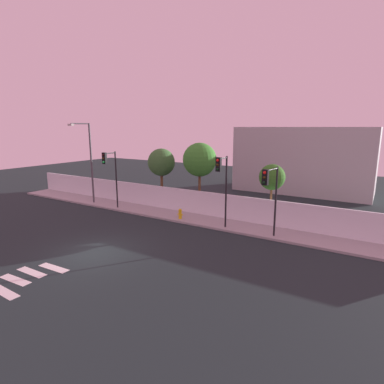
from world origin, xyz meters
name	(u,v)px	position (x,y,z in m)	size (l,w,h in m)	color
ground_plane	(94,252)	(0.00, 0.00, 0.00)	(80.00, 80.00, 0.00)	#1C2728
sidewalk	(178,216)	(0.00, 8.20, 0.07)	(36.00, 2.40, 0.15)	#999999
perimeter_wall	(187,201)	(0.00, 9.49, 1.05)	(36.00, 0.18, 1.80)	white
crosswalk_marking	(18,281)	(-0.32, -4.10, 0.00)	(2.59, 3.91, 0.01)	silver
traffic_light_left	(222,177)	(4.32, 7.01, 3.65)	(0.36, 1.27, 4.81)	black
traffic_light_center	(110,168)	(-5.67, 6.88, 3.59)	(0.35, 1.49, 4.71)	black
traffic_light_right	(270,187)	(7.62, 6.66, 3.36)	(0.43, 1.85, 4.35)	black
street_lamp_curbside	(89,157)	(-8.89, 7.51, 4.26)	(0.66, 1.89, 6.99)	#4C4C51
fire_hydrant	(180,213)	(0.67, 7.55, 0.56)	(0.44, 0.26, 0.76)	gold
roadside_tree_leftmost	(161,163)	(-3.38, 10.70, 3.79)	(2.38, 2.38, 5.00)	brown
roadside_tree_midleft	(200,160)	(0.47, 10.70, 4.23)	(2.72, 2.72, 5.60)	brown
roadside_tree_midright	(272,177)	(6.44, 10.70, 3.30)	(1.85, 1.85, 4.25)	brown
low_building_distant	(304,160)	(5.75, 23.49, 3.41)	(13.64, 6.00, 6.82)	#AEAEAE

